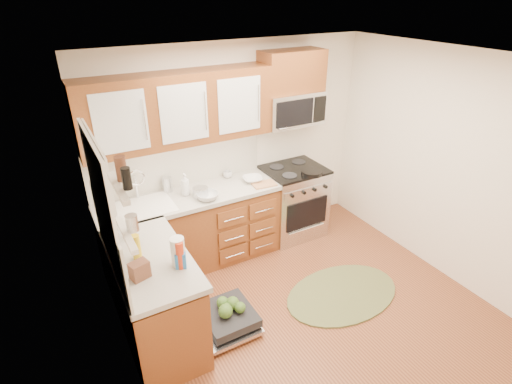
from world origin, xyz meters
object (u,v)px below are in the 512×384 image
rug (342,294)px  cutting_board (264,184)px  range (293,201)px  microwave (291,108)px  upper_cabinets (178,109)px  sink (145,217)px  stock_pot (201,192)px  bowl_a (253,179)px  cup (228,174)px  bowl_b (208,196)px  paper_towel_roll (178,252)px  skillet (312,173)px  dishwasher (225,320)px

rug → cutting_board: bearing=106.2°
range → rug: bearing=-99.2°
microwave → upper_cabinets: bearing=179.0°
range → sink: size_ratio=1.53×
stock_pot → bowl_a: size_ratio=0.75×
upper_cabinets → sink: bearing=-163.6°
bowl_a → cup: size_ratio=2.15×
microwave → bowl_a: microwave is taller
bowl_b → bowl_a: bearing=13.5°
stock_pot → cutting_board: 0.77m
stock_pot → paper_towel_roll: 1.22m
sink → cup: cup is taller
upper_cabinets → microwave: 1.42m
skillet → range: bearing=109.0°
dishwasher → stock_pot: stock_pot is taller
upper_cabinets → skillet: 1.79m
upper_cabinets → range: bearing=-5.9°
stock_pot → bowl_a: stock_pot is taller
rug → upper_cabinets: bearing=129.0°
skillet → bowl_b: 1.35m
skillet → stock_pot: (-1.39, 0.17, 0.00)m
skillet → cutting_board: skillet is taller
skillet → cutting_board: size_ratio=0.94×
sink → cutting_board: size_ratio=2.26×
range → microwave: microwave is taller
upper_cabinets → cutting_board: size_ratio=7.49×
sink → stock_pot: bearing=-6.2°
rug → stock_pot: bearing=131.3°
skillet → stock_pot: 1.40m
dishwasher → microwave: bearing=39.1°
range → bowl_b: 1.37m
range → bowl_a: bowl_a is taller
bowl_b → cup: cup is taller
dishwasher → rug: (1.33, -0.20, -0.09)m
microwave → stock_pot: microwave is taller
skillet → dishwasher: bearing=-151.6°
range → skillet: (0.09, -0.25, 0.50)m
rug → cup: bearing=111.8°
sink → range: bearing=0.3°
microwave → cutting_board: microwave is taller
upper_cabinets → rug: bearing=-51.0°
skillet → bowl_b: bearing=177.0°
microwave → cup: 1.11m
microwave → sink: size_ratio=1.23×
sink → rug: (1.72, -1.32, -0.79)m
microwave → cutting_board: (-0.55, -0.30, -0.77)m
skillet → cup: cup is taller
paper_towel_roll → sink: bearing=90.0°
cutting_board → bowl_a: 0.17m
range → microwave: 1.23m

